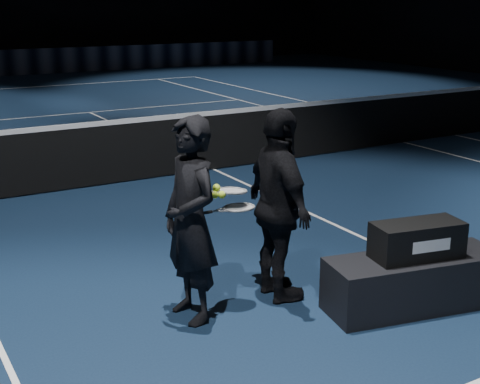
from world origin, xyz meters
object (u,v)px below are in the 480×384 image
object	(u,v)px
player_bench	(414,282)
racket_bag	(417,240)
racket_upper	(231,191)
racket_lower	(239,207)
player_a	(191,221)
player_b	(279,206)
tennis_balls	(218,193)

from	to	relation	value
player_bench	racket_bag	size ratio (longest dim) A/B	2.00
player_bench	racket_bag	xyz separation A→B (m)	(0.00, 0.00, 0.40)
racket_bag	racket_upper	distance (m)	1.67
player_bench	racket_lower	size ratio (longest dim) A/B	2.33
player_a	racket_upper	xyz separation A→B (m)	(0.40, 0.02, 0.19)
player_bench	player_b	bearing A→B (deg)	151.59
player_bench	racket_lower	world-z (taller)	racket_lower
racket_bag	player_a	distance (m)	1.97
player_bench	racket_bag	bearing A→B (deg)	0.00
player_b	tennis_balls	bearing A→B (deg)	93.54
racket_bag	player_a	world-z (taller)	player_a
player_a	player_b	world-z (taller)	same
player_a	player_bench	bearing A→B (deg)	60.83
player_bench	racket_lower	bearing A→B (deg)	160.56
player_b	player_a	bearing A→B (deg)	94.02
racket_bag	tennis_balls	distance (m)	1.78
player_bench	player_a	distance (m)	2.05
player_bench	tennis_balls	distance (m)	1.92
player_b	tennis_balls	xyz separation A→B (m)	(-0.59, 0.03, 0.21)
player_a	racket_bag	bearing A→B (deg)	60.83
player_bench	racket_upper	distance (m)	1.81
racket_upper	tennis_balls	bearing A→B (deg)	-170.43
player_bench	racket_bag	world-z (taller)	racket_bag
player_bench	tennis_balls	world-z (taller)	tennis_balls
racket_upper	tennis_balls	size ratio (longest dim) A/B	5.67
player_a	racket_lower	size ratio (longest dim) A/B	2.57
racket_bag	player_b	bearing A→B (deg)	151.59
player_bench	player_a	bearing A→B (deg)	166.78
racket_bag	player_b	xyz separation A→B (m)	(-0.93, 0.77, 0.24)
player_b	racket_upper	distance (m)	0.49
player_a	player_b	xyz separation A→B (m)	(0.85, -0.04, 0.00)
player_b	racket_lower	distance (m)	0.40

